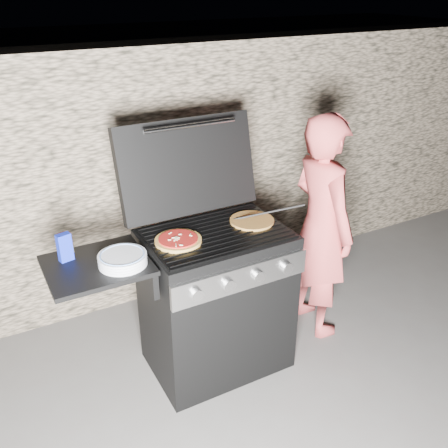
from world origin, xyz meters
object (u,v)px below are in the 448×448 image
pizza_topped (178,240)px  sauce_jar (65,245)px  gas_grill (178,312)px  person (321,227)px

pizza_topped → sauce_jar: (-0.55, 0.15, 0.04)m
gas_grill → sauce_jar: 0.75m
person → pizza_topped: bearing=94.6°
sauce_jar → person: 1.58m
pizza_topped → person: bearing=2.1°
gas_grill → pizza_topped: bearing=-15.5°
sauce_jar → gas_grill: bearing=-15.5°
pizza_topped → person: 1.02m
gas_grill → sauce_jar: (-0.53, 0.15, 0.51)m
person → sauce_jar: bearing=88.3°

